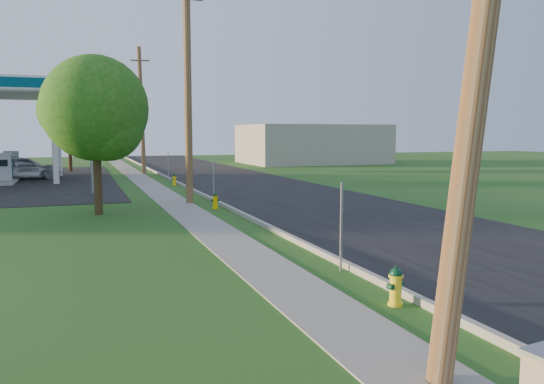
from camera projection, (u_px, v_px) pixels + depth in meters
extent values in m
plane|color=#1D5014|center=(457.00, 341.00, 7.82)|extent=(140.00, 140.00, 0.00)
cube|color=black|center=(372.00, 221.00, 18.69)|extent=(8.00, 120.00, 0.02)
cube|color=gray|center=(265.00, 225.00, 17.32)|extent=(0.15, 120.00, 0.15)
cube|color=gray|center=(213.00, 231.00, 16.73)|extent=(1.50, 120.00, 0.03)
cylinder|color=brown|center=(188.00, 91.00, 22.96)|extent=(0.32, 0.32, 9.80)
cylinder|color=brown|center=(141.00, 111.00, 39.79)|extent=(0.49, 0.32, 9.50)
cube|color=brown|center=(140.00, 60.00, 39.38)|extent=(1.40, 0.10, 0.12)
cube|color=gray|center=(341.00, 227.00, 11.72)|extent=(0.05, 0.04, 2.00)
cube|color=gray|center=(214.00, 182.00, 22.74)|extent=(0.05, 0.04, 2.00)
cube|color=gray|center=(168.00, 166.00, 34.13)|extent=(0.05, 0.04, 2.00)
cylinder|color=silver|center=(55.00, 139.00, 32.11)|extent=(0.36, 0.36, 5.50)
cylinder|color=silver|center=(58.00, 138.00, 38.27)|extent=(0.36, 0.36, 5.50)
cube|color=gray|center=(5.00, 182.00, 32.59)|extent=(1.20, 3.20, 0.18)
cube|color=#9EA0A3|center=(4.00, 167.00, 32.49)|extent=(0.90, 0.50, 1.70)
cube|color=#00465D|center=(4.00, 167.00, 32.49)|extent=(0.94, 0.40, 1.50)
cube|color=black|center=(3.00, 163.00, 32.21)|extent=(0.50, 0.02, 0.40)
cube|color=gray|center=(12.00, 177.00, 36.33)|extent=(1.20, 3.20, 0.18)
cube|color=#9EA0A3|center=(12.00, 163.00, 36.22)|extent=(0.90, 0.50, 1.70)
cube|color=#00465D|center=(12.00, 163.00, 36.22)|extent=(0.94, 0.40, 1.50)
cube|color=black|center=(11.00, 160.00, 35.94)|extent=(0.50, 0.02, 0.40)
cylinder|color=gray|center=(92.00, 145.00, 27.03)|extent=(0.24, 0.24, 5.00)
cube|color=silver|center=(90.00, 79.00, 26.67)|extent=(0.30, 2.00, 2.00)
cube|color=#00465D|center=(89.00, 63.00, 26.58)|extent=(0.34, 2.04, 0.50)
cube|color=gray|center=(312.00, 144.00, 55.76)|extent=(14.00, 10.00, 4.00)
cylinder|color=#332211|center=(98.00, 174.00, 20.03)|extent=(0.30, 0.30, 3.08)
sphere|color=#1A5211|center=(95.00, 108.00, 19.77)|extent=(3.95, 3.95, 3.95)
sphere|color=#1A5211|center=(107.00, 125.00, 19.69)|extent=(2.71, 2.71, 2.71)
cylinder|color=#332211|center=(70.00, 148.00, 43.35)|extent=(0.30, 0.30, 3.81)
sphere|color=#1A5211|center=(68.00, 110.00, 43.02)|extent=(4.88, 4.88, 4.88)
sphere|color=#1A5211|center=(74.00, 120.00, 42.96)|extent=(3.36, 3.36, 3.36)
cylinder|color=yellow|center=(395.00, 304.00, 9.47)|extent=(0.27, 0.27, 0.06)
cylinder|color=yellow|center=(396.00, 290.00, 9.44)|extent=(0.21, 0.21, 0.58)
cylinder|color=yellow|center=(396.00, 276.00, 9.41)|extent=(0.27, 0.27, 0.04)
sphere|color=#08361D|center=(396.00, 274.00, 9.41)|extent=(0.22, 0.22, 0.22)
cylinder|color=#08361D|center=(396.00, 268.00, 9.39)|extent=(0.05, 0.05, 0.06)
cylinder|color=#08361D|center=(401.00, 287.00, 9.32)|extent=(0.13, 0.14, 0.11)
cylinder|color=#08361D|center=(390.00, 287.00, 9.35)|extent=(0.11, 0.11, 0.09)
cylinder|color=#08361D|center=(401.00, 284.00, 9.51)|extent=(0.11, 0.11, 0.09)
cylinder|color=#F6C203|center=(215.00, 208.00, 21.74)|extent=(0.25, 0.25, 0.05)
cylinder|color=#F6C203|center=(215.00, 202.00, 21.71)|extent=(0.20, 0.20, 0.54)
cylinder|color=#F6C203|center=(215.00, 196.00, 21.69)|extent=(0.25, 0.25, 0.04)
sphere|color=#0C3419|center=(215.00, 196.00, 21.68)|extent=(0.21, 0.21, 0.21)
cylinder|color=#0C3419|center=(215.00, 193.00, 21.67)|extent=(0.05, 0.05, 0.05)
cylinder|color=#0C3419|center=(215.00, 201.00, 21.58)|extent=(0.12, 0.13, 0.10)
cylinder|color=#0C3419|center=(212.00, 200.00, 21.69)|extent=(0.11, 0.10, 0.08)
cylinder|color=#0C3419|center=(218.00, 200.00, 21.72)|extent=(0.11, 0.10, 0.08)
cylinder|color=yellow|center=(175.00, 185.00, 31.65)|extent=(0.27, 0.27, 0.06)
cylinder|color=yellow|center=(174.00, 181.00, 31.62)|extent=(0.21, 0.21, 0.57)
cylinder|color=yellow|center=(174.00, 176.00, 31.59)|extent=(0.27, 0.27, 0.04)
sphere|color=#0A3715|center=(174.00, 176.00, 31.59)|extent=(0.22, 0.22, 0.22)
cylinder|color=#0A3715|center=(174.00, 174.00, 31.57)|extent=(0.05, 0.05, 0.06)
cylinder|color=#0A3715|center=(174.00, 180.00, 31.48)|extent=(0.12, 0.13, 0.10)
cylinder|color=#0A3715|center=(172.00, 179.00, 31.59)|extent=(0.11, 0.10, 0.09)
cylinder|color=#0A3715|center=(177.00, 179.00, 31.63)|extent=(0.11, 0.10, 0.09)
imported|color=#B6B9BE|center=(23.00, 168.00, 35.67)|extent=(4.97, 2.59, 1.62)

